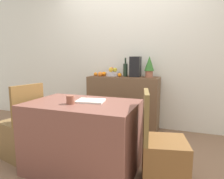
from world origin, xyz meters
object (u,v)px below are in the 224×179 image
Objects in this scene: chair_near_window at (22,135)px; chair_by_corner at (162,159)px; coffee_maker at (135,67)px; open_book at (91,101)px; coffee_cup at (70,100)px; wine_bottle at (125,70)px; sideboard_console at (123,103)px; fruit_bowl at (113,74)px; dining_table at (83,136)px; potted_plant at (149,66)px.

chair_by_corner is (1.66, 0.00, 0.00)m from chair_near_window.
coffee_maker is 0.36× the size of chair_by_corner.
open_book is 3.32× the size of coffee_cup.
wine_bottle is 1.72m from chair_by_corner.
coffee_maker is 1.90m from chair_near_window.
sideboard_console is 13.74× the size of coffee_cup.
fruit_bowl is 1.79m from chair_by_corner.
chair_by_corner reaches higher than coffee_cup.
open_book is (0.02, -1.29, 0.30)m from sideboard_console.
sideboard_console is at bearing 88.10° from dining_table.
coffee_maker is 1.51m from coffee_cup.
chair_by_corner is (0.79, -1.35, -0.18)m from sideboard_console.
coffee_cup is at bearing -141.19° from open_book.
sideboard_console is 0.64m from coffee_maker.
coffee_maker reaches higher than coffee_cup.
wine_bottle reaches higher than open_book.
wine_bottle is 1.79m from chair_near_window.
potted_plant is at bearing 69.73° from coffee_cup.
coffee_maker reaches higher than open_book.
chair_near_window is at bearing -179.99° from chair_by_corner.
wine_bottle reaches higher than dining_table.
chair_by_corner is at bearing -66.33° from coffee_maker.
coffee_maker reaches higher than dining_table.
coffee_cup is 0.92m from chair_near_window.
wine_bottle is at bearing 119.35° from chair_by_corner.
coffee_maker is 1.53m from dining_table.
coffee_maker is (0.38, 0.00, 0.12)m from fruit_bowl.
coffee_cup is at bearing -87.30° from fruit_bowl.
wine_bottle is 1.31m from open_book.
coffee_maker is 0.29× the size of dining_table.
coffee_cup reaches higher than open_book.
dining_table is 0.84m from chair_near_window.
chair_near_window is at bearing 172.41° from coffee_cup.
open_book is at bearing 175.47° from chair_by_corner.
coffee_maker is 0.22m from potted_plant.
potted_plant is 0.29× the size of dining_table.
potted_plant is at bearing -0.00° from wine_bottle.
fruit_bowl is at bearing 180.00° from sideboard_console.
sideboard_console is 1.29× the size of chair_by_corner.
sideboard_console is 1.62m from chair_near_window.
sideboard_console is 1.35m from dining_table.
fruit_bowl is at bearing 92.70° from coffee_cup.
dining_table is (-0.04, -1.35, -0.08)m from sideboard_console.
chair_near_window is at bearing -179.74° from dining_table.
fruit_bowl is at bearing 180.00° from coffee_maker.
coffee_cup is (0.07, -1.45, -0.15)m from fruit_bowl.
chair_by_corner is (0.91, 0.10, -0.52)m from coffee_cup.
potted_plant reaches higher than fruit_bowl.
fruit_bowl reaches higher than sideboard_console.
coffee_maker is at bearing 0.00° from fruit_bowl.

